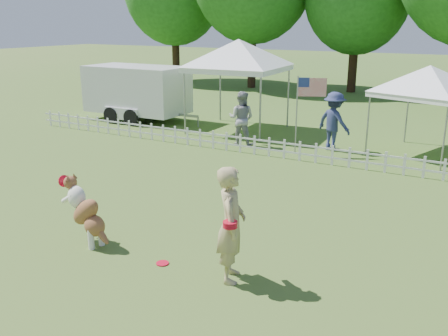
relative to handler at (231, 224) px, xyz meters
name	(u,v)px	position (x,y,z in m)	size (l,w,h in m)	color
ground	(172,254)	(-1.34, 0.24, -0.95)	(120.00, 120.00, 0.00)	#32601E
picket_fence	(308,152)	(-1.34, 7.24, -0.65)	(22.00, 0.08, 0.60)	silver
handler	(231,224)	(0.00, 0.00, 0.00)	(0.70, 0.46, 1.91)	tan
dog	(86,212)	(-2.99, -0.14, -0.33)	(1.21, 0.40, 1.25)	brown
frisbee_on_turf	(162,263)	(-1.27, -0.14, -0.94)	(0.22, 0.22, 0.02)	red
canopy_tent_left	(238,87)	(-5.21, 10.16, 0.70)	(3.21, 3.21, 3.31)	white
canopy_tent_right	(425,112)	(1.47, 9.73, 0.40)	(2.61, 2.61, 2.70)	white
cargo_trailer	(137,93)	(-9.80, 9.88, 0.19)	(5.21, 2.29, 2.29)	silver
flag_pole	(296,115)	(-2.04, 8.01, 0.26)	(0.93, 0.10, 2.42)	gray
spectator_a	(241,118)	(-4.03, 8.15, -0.05)	(0.88, 0.68, 1.81)	gray
spectator_b	(334,121)	(-1.13, 8.97, -0.01)	(1.22, 0.70, 1.88)	navy
tree_center_left	(357,4)	(-4.34, 22.74, 3.95)	(6.00, 6.00, 9.80)	#1E5518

